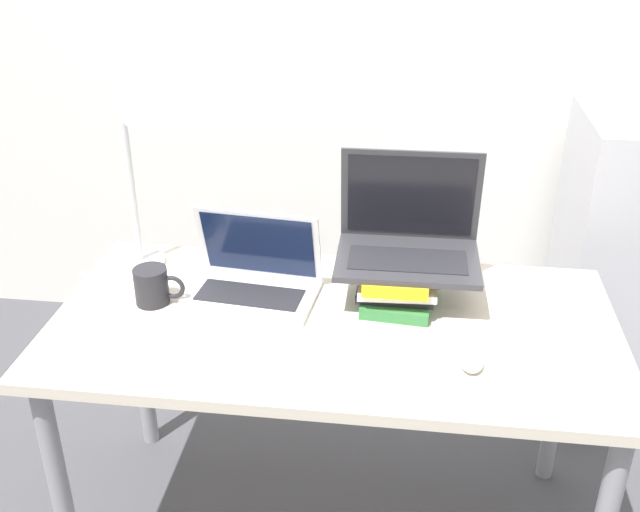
{
  "coord_description": "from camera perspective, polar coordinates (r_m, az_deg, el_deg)",
  "views": [
    {
      "loc": [
        0.17,
        -1.23,
        1.72
      ],
      "look_at": [
        -0.03,
        0.36,
        0.89
      ],
      "focal_mm": 42.0,
      "sensor_mm": 36.0,
      "label": 1
    }
  ],
  "objects": [
    {
      "name": "mouse",
      "position": [
        1.75,
        11.44,
        -7.74
      ],
      "size": [
        0.06,
        0.1,
        0.03
      ],
      "color": "white",
      "rests_on": "desk"
    },
    {
      "name": "desk",
      "position": [
        1.93,
        1.02,
        -6.94
      ],
      "size": [
        1.42,
        0.71,
        0.71
      ],
      "color": "beige",
      "rests_on": "ground_plane"
    },
    {
      "name": "wireless_keyboard",
      "position": [
        1.74,
        4.77,
        -8.02
      ],
      "size": [
        0.26,
        0.11,
        0.01
      ],
      "color": "white",
      "rests_on": "desk"
    },
    {
      "name": "laptop_on_books",
      "position": [
        1.95,
        6.76,
        1.37
      ],
      "size": [
        0.37,
        0.26,
        0.27
      ],
      "color": "#333338",
      "rests_on": "book_stack"
    },
    {
      "name": "notepad",
      "position": [
        1.85,
        19.05,
        -7.21
      ],
      "size": [
        0.21,
        0.33,
        0.01
      ],
      "color": "white",
      "rests_on": "desk"
    },
    {
      "name": "desk_lamp",
      "position": [
        2.0,
        -13.35,
        10.24
      ],
      "size": [
        0.23,
        0.2,
        0.6
      ],
      "color": "silver",
      "rests_on": "desk"
    },
    {
      "name": "mug",
      "position": [
        1.99,
        -12.63,
        -2.24
      ],
      "size": [
        0.13,
        0.09,
        0.1
      ],
      "color": "#232328",
      "rests_on": "desk"
    },
    {
      "name": "mini_fridge",
      "position": [
        2.78,
        23.15,
        -0.63
      ],
      "size": [
        0.52,
        0.51,
        1.04
      ],
      "color": "silver",
      "rests_on": "ground_plane"
    },
    {
      "name": "laptop_left",
      "position": [
        1.99,
        -5.06,
        -1.69
      ],
      "size": [
        0.36,
        0.25,
        0.23
      ],
      "color": "silver",
      "rests_on": "desk"
    },
    {
      "name": "book_stack",
      "position": [
        1.96,
        5.9,
        -2.04
      ],
      "size": [
        0.21,
        0.25,
        0.11
      ],
      "color": "#33753D",
      "rests_on": "desk"
    }
  ]
}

